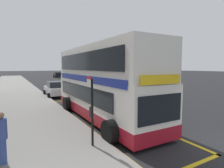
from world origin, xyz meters
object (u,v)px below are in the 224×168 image
(parked_car_silver_distant, at_px, (55,89))
(pedestrian_waiting_near_sign, at_px, (1,136))
(double_decker_bus, at_px, (101,85))
(parked_car_black_kerbside, at_px, (58,75))
(bus_stop_sign, at_px, (91,105))

(parked_car_silver_distant, distance_m, pedestrian_waiting_near_sign, 14.37)
(double_decker_bus, height_order, parked_car_silver_distant, double_decker_bus)
(pedestrian_waiting_near_sign, bearing_deg, parked_car_silver_distant, 71.55)
(parked_car_silver_distant, xyz_separation_m, pedestrian_waiting_near_sign, (-4.55, -13.63, 0.25))
(pedestrian_waiting_near_sign, bearing_deg, parked_car_black_kerbside, 75.42)
(parked_car_black_kerbside, relative_size, pedestrian_waiting_near_sign, 2.52)
(parked_car_black_kerbside, xyz_separation_m, parked_car_silver_distant, (-8.18, -35.28, 0.00))
(bus_stop_sign, distance_m, parked_car_silver_distant, 13.81)
(bus_stop_sign, height_order, pedestrian_waiting_near_sign, bus_stop_sign)
(parked_car_silver_distant, relative_size, pedestrian_waiting_near_sign, 2.52)
(bus_stop_sign, xyz_separation_m, parked_car_black_kerbside, (9.73, 48.98, -0.91))
(bus_stop_sign, relative_size, parked_car_silver_distant, 0.64)
(parked_car_black_kerbside, bearing_deg, parked_car_silver_distant, -105.67)
(parked_car_black_kerbside, height_order, parked_car_silver_distant, same)
(parked_car_silver_distant, bearing_deg, parked_car_black_kerbside, 79.20)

